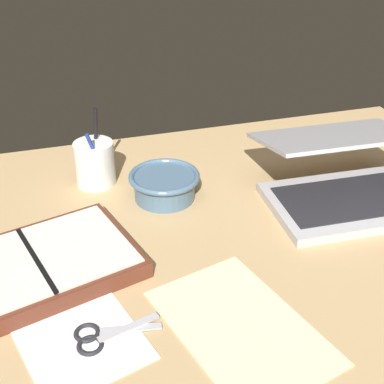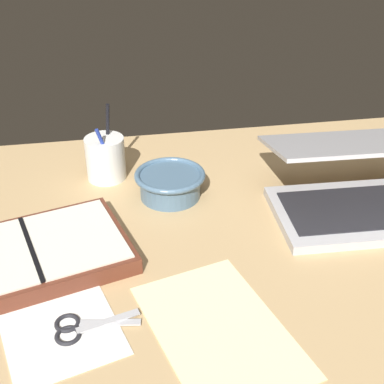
# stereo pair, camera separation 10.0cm
# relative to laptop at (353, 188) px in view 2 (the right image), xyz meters

# --- Properties ---
(desk_top) EXTENTS (1.40, 1.00, 0.02)m
(desk_top) POSITION_rel_laptop_xyz_m (-0.33, -0.08, -0.06)
(desk_top) COLOR tan
(desk_top) RESTS_ON ground
(laptop) EXTENTS (0.33, 0.30, 0.15)m
(laptop) POSITION_rel_laptop_xyz_m (0.00, 0.00, 0.00)
(laptop) COLOR #B7B7BC
(laptop) RESTS_ON desk_top
(bowl) EXTENTS (0.15, 0.15, 0.06)m
(bowl) POSITION_rel_laptop_xyz_m (-0.35, 0.11, -0.02)
(bowl) COLOR slate
(bowl) RESTS_ON desk_top
(pen_cup) EXTENTS (0.09, 0.09, 0.16)m
(pen_cup) POSITION_rel_laptop_xyz_m (-0.48, 0.21, -0.00)
(pen_cup) COLOR white
(pen_cup) RESTS_ON desk_top
(planner) EXTENTS (0.37, 0.30, 0.03)m
(planner) POSITION_rel_laptop_xyz_m (-0.61, -0.07, -0.03)
(planner) COLOR brown
(planner) RESTS_ON desk_top
(scissors) EXTENTS (0.13, 0.06, 0.01)m
(scissors) POSITION_rel_laptop_xyz_m (-0.54, -0.24, -0.05)
(scissors) COLOR #B7B7BC
(scissors) RESTS_ON desk_top
(paper_sheet_front) EXTENTS (0.25, 0.32, 0.00)m
(paper_sheet_front) POSITION_rel_laptop_xyz_m (-0.33, -0.28, -0.05)
(paper_sheet_front) COLOR #F4EFB2
(paper_sheet_front) RESTS_ON desk_top
(paper_sheet_beside_planner) EXTENTS (0.23, 0.29, 0.00)m
(paper_sheet_beside_planner) POSITION_rel_laptop_xyz_m (-0.57, -0.20, -0.05)
(paper_sheet_beside_planner) COLOR white
(paper_sheet_beside_planner) RESTS_ON desk_top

